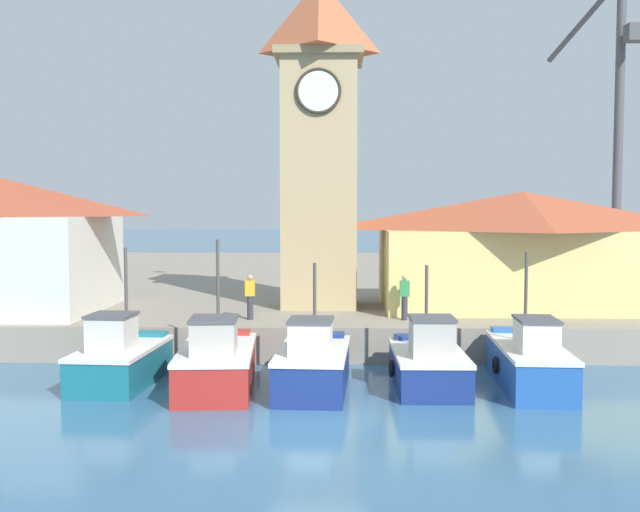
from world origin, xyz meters
The scene contains 12 objects.
ground_plane centered at (0.00, 0.00, 0.00)m, with size 300.00×300.00×0.00m, color #386689.
quay_wharf centered at (0.00, 27.21, 0.61)m, with size 120.00×40.00×1.22m, color gray.
fishing_boat_far_left centered at (-5.94, 4.31, 0.74)m, with size 2.28×4.30×4.04m.
fishing_boat_left_outer centered at (-2.98, 3.80, 0.76)m, with size 2.43×5.02×4.31m.
fishing_boat_left_inner centered at (-0.19, 3.68, 0.76)m, with size 2.21×4.56×3.63m.
fishing_boat_mid_left centered at (3.18, 4.15, 0.72)m, with size 2.15×4.30×3.53m.
fishing_boat_center centered at (6.13, 4.19, 0.77)m, with size 2.00×5.17×3.93m.
clock_tower centered at (-0.21, 12.72, 8.19)m, with size 3.46×3.46×14.70m.
warehouse_right centered at (7.97, 12.67, 3.59)m, with size 11.56×6.60×4.64m.
port_crane_near centered at (17.39, 28.51, 7.85)m, with size 3.24×9.66×17.89m.
dock_worker_near_tower centered at (-2.61, 9.04, 2.07)m, with size 0.34×0.22×1.62m.
dock_worker_along_quay centered at (2.92, 9.05, 2.07)m, with size 0.34×0.22×1.62m.
Camera 1 is at (0.48, -17.52, 5.31)m, focal length 42.00 mm.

